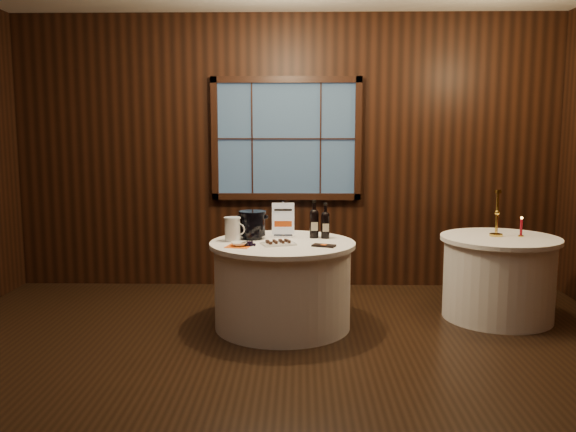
{
  "coord_description": "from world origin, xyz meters",
  "views": [
    {
      "loc": [
        0.15,
        -4.26,
        1.74
      ],
      "look_at": [
        0.05,
        0.9,
        1.01
      ],
      "focal_mm": 38.0,
      "sensor_mm": 36.0,
      "label": 1
    }
  ],
  "objects_px": {
    "port_bottle_left": "(314,222)",
    "port_bottle_right": "(325,223)",
    "main_table": "(283,284)",
    "chocolate_box": "(324,246)",
    "red_candle": "(521,229)",
    "sign_stand": "(283,225)",
    "glass_pitcher": "(233,229)",
    "ice_bucket": "(253,224)",
    "brass_candlestick": "(497,219)",
    "cracker_bowl": "(239,244)",
    "grape_bunch": "(249,244)",
    "side_table": "(498,277)",
    "chocolate_plate": "(278,243)"
  },
  "relations": [
    {
      "from": "port_bottle_left",
      "to": "grape_bunch",
      "type": "height_order",
      "value": "port_bottle_left"
    },
    {
      "from": "glass_pitcher",
      "to": "ice_bucket",
      "type": "bearing_deg",
      "value": 55.97
    },
    {
      "from": "side_table",
      "to": "grape_bunch",
      "type": "height_order",
      "value": "grape_bunch"
    },
    {
      "from": "sign_stand",
      "to": "glass_pitcher",
      "type": "bearing_deg",
      "value": -156.84
    },
    {
      "from": "ice_bucket",
      "to": "main_table",
      "type": "bearing_deg",
      "value": -28.89
    },
    {
      "from": "port_bottle_left",
      "to": "ice_bucket",
      "type": "height_order",
      "value": "port_bottle_left"
    },
    {
      "from": "port_bottle_right",
      "to": "ice_bucket",
      "type": "distance_m",
      "value": 0.66
    },
    {
      "from": "chocolate_box",
      "to": "cracker_bowl",
      "type": "height_order",
      "value": "cracker_bowl"
    },
    {
      "from": "port_bottle_right",
      "to": "red_candle",
      "type": "height_order",
      "value": "port_bottle_right"
    },
    {
      "from": "port_bottle_right",
      "to": "red_candle",
      "type": "relative_size",
      "value": 1.73
    },
    {
      "from": "side_table",
      "to": "cracker_bowl",
      "type": "height_order",
      "value": "cracker_bowl"
    },
    {
      "from": "sign_stand",
      "to": "ice_bucket",
      "type": "height_order",
      "value": "sign_stand"
    },
    {
      "from": "port_bottle_right",
      "to": "grape_bunch",
      "type": "relative_size",
      "value": 1.93
    },
    {
      "from": "side_table",
      "to": "ice_bucket",
      "type": "height_order",
      "value": "ice_bucket"
    },
    {
      "from": "chocolate_plate",
      "to": "red_candle",
      "type": "height_order",
      "value": "red_candle"
    },
    {
      "from": "main_table",
      "to": "red_candle",
      "type": "bearing_deg",
      "value": 8.04
    },
    {
      "from": "grape_bunch",
      "to": "brass_candlestick",
      "type": "relative_size",
      "value": 0.39
    },
    {
      "from": "sign_stand",
      "to": "grape_bunch",
      "type": "xyz_separation_m",
      "value": [
        -0.27,
        -0.44,
        -0.09
      ]
    },
    {
      "from": "port_bottle_right",
      "to": "brass_candlestick",
      "type": "relative_size",
      "value": 0.75
    },
    {
      "from": "chocolate_box",
      "to": "grape_bunch",
      "type": "xyz_separation_m",
      "value": [
        -0.63,
        0.01,
        0.01
      ]
    },
    {
      "from": "port_bottle_right",
      "to": "red_candle",
      "type": "bearing_deg",
      "value": -0.2
    },
    {
      "from": "sign_stand",
      "to": "chocolate_box",
      "type": "relative_size",
      "value": 1.72
    },
    {
      "from": "main_table",
      "to": "port_bottle_left",
      "type": "relative_size",
      "value": 3.68
    },
    {
      "from": "side_table",
      "to": "chocolate_plate",
      "type": "distance_m",
      "value": 2.12
    },
    {
      "from": "side_table",
      "to": "chocolate_box",
      "type": "relative_size",
      "value": 5.65
    },
    {
      "from": "port_bottle_left",
      "to": "chocolate_box",
      "type": "bearing_deg",
      "value": -83.28
    },
    {
      "from": "chocolate_plate",
      "to": "red_candle",
      "type": "xyz_separation_m",
      "value": [
        2.22,
        0.44,
        0.06
      ]
    },
    {
      "from": "main_table",
      "to": "red_candle",
      "type": "xyz_separation_m",
      "value": [
        2.19,
        0.31,
        0.46
      ]
    },
    {
      "from": "glass_pitcher",
      "to": "red_candle",
      "type": "relative_size",
      "value": 1.14
    },
    {
      "from": "brass_candlestick",
      "to": "side_table",
      "type": "bearing_deg",
      "value": -51.67
    },
    {
      "from": "main_table",
      "to": "port_bottle_right",
      "type": "xyz_separation_m",
      "value": [
        0.38,
        0.19,
        0.52
      ]
    },
    {
      "from": "chocolate_box",
      "to": "brass_candlestick",
      "type": "distance_m",
      "value": 1.71
    },
    {
      "from": "sign_stand",
      "to": "grape_bunch",
      "type": "bearing_deg",
      "value": -123.89
    },
    {
      "from": "main_table",
      "to": "ice_bucket",
      "type": "bearing_deg",
      "value": 151.11
    },
    {
      "from": "chocolate_plate",
      "to": "port_bottle_right",
      "type": "bearing_deg",
      "value": 37.49
    },
    {
      "from": "main_table",
      "to": "chocolate_box",
      "type": "height_order",
      "value": "chocolate_box"
    },
    {
      "from": "chocolate_box",
      "to": "glass_pitcher",
      "type": "bearing_deg",
      "value": -175.93
    },
    {
      "from": "port_bottle_left",
      "to": "grape_bunch",
      "type": "relative_size",
      "value": 2.09
    },
    {
      "from": "sign_stand",
      "to": "red_candle",
      "type": "bearing_deg",
      "value": -0.06
    },
    {
      "from": "ice_bucket",
      "to": "chocolate_plate",
      "type": "relative_size",
      "value": 0.77
    },
    {
      "from": "sign_stand",
      "to": "cracker_bowl",
      "type": "bearing_deg",
      "value": -130.24
    },
    {
      "from": "chocolate_plate",
      "to": "chocolate_box",
      "type": "bearing_deg",
      "value": -11.03
    },
    {
      "from": "chocolate_box",
      "to": "cracker_bowl",
      "type": "bearing_deg",
      "value": -158.33
    },
    {
      "from": "side_table",
      "to": "port_bottle_right",
      "type": "height_order",
      "value": "port_bottle_right"
    },
    {
      "from": "main_table",
      "to": "chocolate_plate",
      "type": "distance_m",
      "value": 0.42
    },
    {
      "from": "ice_bucket",
      "to": "grape_bunch",
      "type": "height_order",
      "value": "ice_bucket"
    },
    {
      "from": "ice_bucket",
      "to": "port_bottle_left",
      "type": "bearing_deg",
      "value": 5.54
    },
    {
      "from": "port_bottle_left",
      "to": "port_bottle_right",
      "type": "bearing_deg",
      "value": -14.64
    },
    {
      "from": "port_bottle_left",
      "to": "grape_bunch",
      "type": "distance_m",
      "value": 0.7
    },
    {
      "from": "sign_stand",
      "to": "port_bottle_right",
      "type": "height_order",
      "value": "sign_stand"
    }
  ]
}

